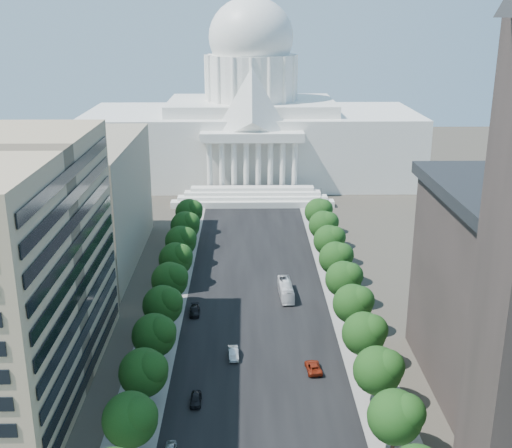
{
  "coord_description": "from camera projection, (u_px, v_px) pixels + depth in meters",
  "views": [
    {
      "loc": [
        -2.17,
        -50.52,
        58.18
      ],
      "look_at": [
        -0.1,
        74.08,
        17.62
      ],
      "focal_mm": 45.0,
      "sensor_mm": 36.0,
      "label": 1
    }
  ],
  "objects": [
    {
      "name": "car_dark_b",
      "position": [
        195.0,
        311.0,
        130.92
      ],
      "size": [
        2.27,
        5.1,
        1.45
      ],
      "primitive_type": "imported",
      "rotation": [
        0.0,
        0.0,
        0.05
      ],
      "color": "black",
      "rests_on": "ground"
    },
    {
      "name": "sidewalk_right",
      "position": [
        335.0,
        273.0,
        151.94
      ],
      "size": [
        8.0,
        260.0,
        0.02
      ],
      "primitive_type": "cube",
      "color": "gray",
      "rests_on": "ground"
    },
    {
      "name": "tree_l_f",
      "position": [
        171.0,
        279.0,
        132.07
      ],
      "size": [
        7.79,
        7.6,
        9.97
      ],
      "color": "#33261C",
      "rests_on": "ground"
    },
    {
      "name": "sidewalk_left",
      "position": [
        175.0,
        274.0,
        151.35
      ],
      "size": [
        8.0,
        260.0,
        0.02
      ],
      "primitive_type": "cube",
      "color": "gray",
      "rests_on": "ground"
    },
    {
      "name": "tree_l_j",
      "position": [
        190.0,
        212.0,
        177.71
      ],
      "size": [
        7.79,
        7.6,
        9.97
      ],
      "color": "#33261C",
      "rests_on": "ground"
    },
    {
      "name": "tree_r_d",
      "position": [
        366.0,
        333.0,
        109.82
      ],
      "size": [
        7.79,
        7.6,
        9.97
      ],
      "color": "#33261C",
      "rests_on": "ground"
    },
    {
      "name": "streetlight_d",
      "position": [
        343.0,
        258.0,
        145.4
      ],
      "size": [
        2.61,
        0.44,
        9.0
      ],
      "color": "gray",
      "rests_on": "ground"
    },
    {
      "name": "tree_l_i",
      "position": [
        186.0,
        225.0,
        166.3
      ],
      "size": [
        7.79,
        7.6,
        9.97
      ],
      "color": "#33261C",
      "rests_on": "ground"
    },
    {
      "name": "tree_l_b",
      "position": [
        132.0,
        418.0,
        86.43
      ],
      "size": [
        7.79,
        7.6,
        9.97
      ],
      "color": "#33261C",
      "rests_on": "ground"
    },
    {
      "name": "city_bus",
      "position": [
        286.0,
        290.0,
        139.07
      ],
      "size": [
        3.13,
        11.18,
        3.08
      ],
      "primitive_type": "imported",
      "rotation": [
        0.0,
        0.0,
        0.05
      ],
      "color": "white",
      "rests_on": "ground"
    },
    {
      "name": "capitol",
      "position": [
        251.0,
        125.0,
        235.67
      ],
      "size": [
        120.0,
        56.0,
        73.0
      ],
      "color": "white",
      "rests_on": "ground"
    },
    {
      "name": "streetlight_e",
      "position": [
        329.0,
        224.0,
        169.17
      ],
      "size": [
        2.61,
        0.44,
        9.0
      ],
      "color": "gray",
      "rests_on": "ground"
    },
    {
      "name": "tree_r_b",
      "position": [
        398.0,
        416.0,
        87.0
      ],
      "size": [
        7.79,
        7.6,
        9.97
      ],
      "color": "#33261C",
      "rests_on": "ground"
    },
    {
      "name": "tree_r_h",
      "position": [
        330.0,
        240.0,
        155.46
      ],
      "size": [
        7.79,
        7.6,
        9.97
      ],
      "color": "#33261C",
      "rests_on": "ground"
    },
    {
      "name": "tree_r_e",
      "position": [
        355.0,
        303.0,
        121.23
      ],
      "size": [
        7.79,
        7.6,
        9.97
      ],
      "color": "#33261C",
      "rests_on": "ground"
    },
    {
      "name": "tree_l_c",
      "position": [
        145.0,
        371.0,
        97.84
      ],
      "size": [
        7.79,
        7.6,
        9.97
      ],
      "color": "#33261C",
      "rests_on": "ground"
    },
    {
      "name": "tree_r_f",
      "position": [
        345.0,
        278.0,
        132.64
      ],
      "size": [
        7.79,
        7.6,
        9.97
      ],
      "color": "#33261C",
      "rests_on": "ground"
    },
    {
      "name": "car_silver",
      "position": [
        233.0,
        353.0,
        114.37
      ],
      "size": [
        2.04,
        4.99,
        1.61
      ],
      "primitive_type": "imported",
      "rotation": [
        0.0,
        0.0,
        0.07
      ],
      "color": "#B8BBC0",
      "rests_on": "ground"
    },
    {
      "name": "car_red",
      "position": [
        313.0,
        367.0,
        109.98
      ],
      "size": [
        2.89,
        5.46,
        1.46
      ],
      "primitive_type": "imported",
      "rotation": [
        0.0,
        0.0,
        3.23
      ],
      "color": "maroon",
      "rests_on": "ground"
    },
    {
      "name": "road_asphalt",
      "position": [
        255.0,
        274.0,
        151.65
      ],
      "size": [
        30.0,
        260.0,
        0.01
      ],
      "primitive_type": "cube",
      "color": "black",
      "rests_on": "ground"
    },
    {
      "name": "tree_l_d",
      "position": [
        156.0,
        334.0,
        109.25
      ],
      "size": [
        7.79,
        7.6,
        9.97
      ],
      "color": "#33261C",
      "rests_on": "ground"
    },
    {
      "name": "tree_r_i",
      "position": [
        325.0,
        224.0,
        166.87
      ],
      "size": [
        7.79,
        7.6,
        9.97
      ],
      "color": "#33261C",
      "rests_on": "ground"
    },
    {
      "name": "tree_r_g",
      "position": [
        337.0,
        257.0,
        144.05
      ],
      "size": [
        7.79,
        7.6,
        9.97
      ],
      "color": "#33261C",
      "rests_on": "ground"
    },
    {
      "name": "streetlight_c",
      "position": [
        362.0,
        305.0,
        121.63
      ],
      "size": [
        2.61,
        0.44,
        9.0
      ],
      "color": "gray",
      "rests_on": "ground"
    },
    {
      "name": "office_block_left_far",
      "position": [
        57.0,
        202.0,
        155.75
      ],
      "size": [
        38.0,
        52.0,
        30.0
      ],
      "primitive_type": "cube",
      "color": "gray",
      "rests_on": "ground"
    },
    {
      "name": "tree_r_j",
      "position": [
        319.0,
        211.0,
        178.28
      ],
      "size": [
        7.79,
        7.6,
        9.97
      ],
      "color": "#33261C",
      "rests_on": "ground"
    },
    {
      "name": "tree_r_c",
      "position": [
        380.0,
        369.0,
        98.41
      ],
      "size": [
        7.79,
        7.6,
        9.97
      ],
      "color": "#33261C",
      "rests_on": "ground"
    },
    {
      "name": "car_dark_a",
      "position": [
        196.0,
        399.0,
        100.8
      ],
      "size": [
        1.76,
        4.3,
        1.46
      ],
      "primitive_type": "imported",
      "rotation": [
        0.0,
        0.0,
        0.01
      ],
      "color": "black",
      "rests_on": "ground"
    },
    {
      "name": "tree_l_e",
      "position": [
        164.0,
        304.0,
        120.66
      ],
      "size": [
        7.79,
        7.6,
        9.97
      ],
      "color": "#33261C",
      "rests_on": "ground"
    },
    {
      "name": "streetlight_f",
      "position": [
        319.0,
        198.0,
        192.94
      ],
      "size": [
        2.61,
        0.44,
        9.0
      ],
      "color": "gray",
      "rests_on": "ground"
    },
    {
      "name": "tree_l_h",
      "position": [
        182.0,
        240.0,
        154.89
      ],
      "size": [
        7.79,
        7.6,
        9.97
      ],
      "color": "#33261C",
      "rests_on": "ground"
    },
    {
      "name": "streetlight_b",
      "position": [
        391.0,
        376.0,
        97.87
      ],
      "size": [
        2.61,
        0.44,
        9.0
      ],
      "color": "gray",
      "rests_on": "ground"
    },
    {
      "name": "tree_l_g",
      "position": [
        177.0,
        258.0,
        143.48
      ],
      "size": [
        7.79,
        7.6,
        9.97
      ],
      "color": "#33261C",
      "rests_on": "ground"
    }
  ]
}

